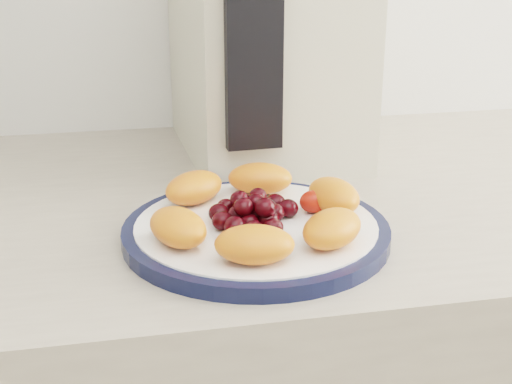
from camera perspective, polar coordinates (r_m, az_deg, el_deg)
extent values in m
cylinder|color=#101633|center=(0.71, 0.00, -3.23)|extent=(0.26, 0.26, 0.01)
cylinder|color=white|center=(0.71, 0.00, -3.15)|extent=(0.24, 0.24, 0.02)
cube|color=beige|center=(0.96, 0.66, 14.08)|extent=(0.23, 0.31, 0.37)
cube|color=black|center=(0.79, -0.21, 13.16)|extent=(0.06, 0.02, 0.28)
ellipsoid|color=orange|center=(0.73, 6.24, -0.27)|extent=(0.06, 0.08, 0.03)
ellipsoid|color=orange|center=(0.78, 0.34, 1.10)|extent=(0.08, 0.06, 0.03)
ellipsoid|color=orange|center=(0.75, -4.98, 0.35)|extent=(0.08, 0.08, 0.03)
ellipsoid|color=orange|center=(0.66, -6.26, -2.81)|extent=(0.07, 0.08, 0.03)
ellipsoid|color=orange|center=(0.62, -0.12, -4.22)|extent=(0.08, 0.06, 0.03)
ellipsoid|color=orange|center=(0.65, 6.11, -2.91)|extent=(0.08, 0.08, 0.03)
ellipsoid|color=black|center=(0.70, 0.00, -1.80)|extent=(0.02, 0.02, 0.02)
ellipsoid|color=black|center=(0.70, 1.49, -1.68)|extent=(0.02, 0.02, 0.02)
ellipsoid|color=black|center=(0.72, 0.47, -1.27)|extent=(0.02, 0.02, 0.02)
ellipsoid|color=black|center=(0.71, -1.00, -1.45)|extent=(0.02, 0.02, 0.02)
ellipsoid|color=black|center=(0.70, -1.50, -1.90)|extent=(0.02, 0.02, 0.02)
ellipsoid|color=black|center=(0.68, -0.49, -2.44)|extent=(0.02, 0.02, 0.02)
ellipsoid|color=black|center=(0.69, 1.03, -2.24)|extent=(0.02, 0.02, 0.02)
ellipsoid|color=black|center=(0.72, 2.60, -1.31)|extent=(0.02, 0.02, 0.02)
ellipsoid|color=black|center=(0.73, 1.57, -0.89)|extent=(0.02, 0.02, 0.02)
ellipsoid|color=black|center=(0.73, 0.17, -0.82)|extent=(0.02, 0.02, 0.02)
ellipsoid|color=black|center=(0.73, -1.28, -0.86)|extent=(0.02, 0.02, 0.02)
ellipsoid|color=black|center=(0.72, -2.42, -1.24)|extent=(0.02, 0.02, 0.02)
ellipsoid|color=black|center=(0.70, -2.96, -1.71)|extent=(0.02, 0.02, 0.02)
ellipsoid|color=black|center=(0.69, -2.72, -2.32)|extent=(0.02, 0.02, 0.02)
ellipsoid|color=black|center=(0.67, -1.71, -2.76)|extent=(0.02, 0.02, 0.02)
ellipsoid|color=black|center=(0.67, -0.18, -3.02)|extent=(0.02, 0.02, 0.02)
ellipsoid|color=black|center=(0.67, 1.39, -2.89)|extent=(0.02, 0.02, 0.02)
ellipsoid|color=black|center=(0.70, 0.00, -0.83)|extent=(0.02, 0.02, 0.02)
ellipsoid|color=black|center=(0.71, 0.16, -0.32)|extent=(0.02, 0.02, 0.02)
ellipsoid|color=black|center=(0.70, -1.31, -0.61)|extent=(0.02, 0.02, 0.02)
ellipsoid|color=black|center=(0.68, -1.00, -1.22)|extent=(0.02, 0.02, 0.02)
ellipsoid|color=black|center=(0.68, 0.74, -1.27)|extent=(0.02, 0.02, 0.02)
ellipsoid|color=red|center=(0.73, 4.66, -0.76)|extent=(0.03, 0.03, 0.02)
ellipsoid|color=red|center=(0.74, 6.49, -0.44)|extent=(0.04, 0.03, 0.02)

